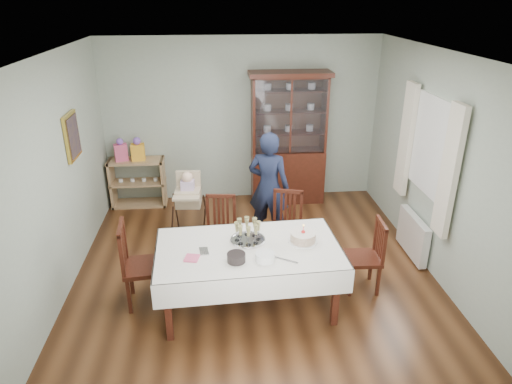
{
  "coord_description": "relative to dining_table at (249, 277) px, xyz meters",
  "views": [
    {
      "loc": [
        -0.42,
        -4.87,
        3.29
      ],
      "look_at": [
        0.03,
        0.2,
        1.06
      ],
      "focal_mm": 32.0,
      "sensor_mm": 36.0,
      "label": 1
    }
  ],
  "objects": [
    {
      "name": "floor",
      "position": [
        0.12,
        0.59,
        -0.38
      ],
      "size": [
        5.0,
        5.0,
        0.0
      ],
      "primitive_type": "plane",
      "color": "#593319",
      "rests_on": "ground"
    },
    {
      "name": "room_shell",
      "position": [
        0.12,
        1.12,
        1.32
      ],
      "size": [
        5.0,
        5.0,
        5.0
      ],
      "color": "#9EAA99",
      "rests_on": "floor"
    },
    {
      "name": "dining_table",
      "position": [
        0.0,
        0.0,
        0.0
      ],
      "size": [
        2.05,
        1.24,
        0.76
      ],
      "rotation": [
        0.0,
        0.0,
        0.05
      ],
      "color": "#441A11",
      "rests_on": "floor"
    },
    {
      "name": "china_cabinet",
      "position": [
        0.87,
        2.85,
        0.74
      ],
      "size": [
        1.3,
        0.48,
        2.18
      ],
      "color": "#441A11",
      "rests_on": "floor"
    },
    {
      "name": "sideboard",
      "position": [
        -1.63,
        2.87,
        0.02
      ],
      "size": [
        0.9,
        0.38,
        0.8
      ],
      "color": "tan",
      "rests_on": "floor"
    },
    {
      "name": "picture_frame",
      "position": [
        -2.1,
        1.39,
        1.27
      ],
      "size": [
        0.04,
        0.48,
        0.58
      ],
      "primitive_type": "cube",
      "color": "gold",
      "rests_on": "room_shell"
    },
    {
      "name": "window",
      "position": [
        2.34,
        0.89,
        1.17
      ],
      "size": [
        0.04,
        1.02,
        1.22
      ],
      "primitive_type": "cube",
      "color": "white",
      "rests_on": "room_shell"
    },
    {
      "name": "curtain_left",
      "position": [
        2.28,
        0.27,
        1.07
      ],
      "size": [
        0.07,
        0.3,
        1.55
      ],
      "primitive_type": "cube",
      "color": "silver",
      "rests_on": "room_shell"
    },
    {
      "name": "curtain_right",
      "position": [
        2.28,
        1.51,
        1.07
      ],
      "size": [
        0.07,
        0.3,
        1.55
      ],
      "primitive_type": "cube",
      "color": "silver",
      "rests_on": "room_shell"
    },
    {
      "name": "radiator",
      "position": [
        2.28,
        0.89,
        -0.08
      ],
      "size": [
        0.1,
        0.8,
        0.55
      ],
      "primitive_type": "cube",
      "color": "white",
      "rests_on": "floor"
    },
    {
      "name": "chair_far_left",
      "position": [
        -0.3,
        0.95,
        -0.12
      ],
      "size": [
        0.45,
        0.45,
        0.9
      ],
      "rotation": [
        0.0,
        0.0,
        -0.11
      ],
      "color": "#441A11",
      "rests_on": "floor"
    },
    {
      "name": "chair_far_right",
      "position": [
        0.57,
        0.99,
        -0.11
      ],
      "size": [
        0.5,
        0.5,
        0.91
      ],
      "rotation": [
        0.0,
        0.0,
        -0.25
      ],
      "color": "#441A11",
      "rests_on": "floor"
    },
    {
      "name": "chair_end_left",
      "position": [
        -1.18,
        0.18,
        -0.09
      ],
      "size": [
        0.49,
        0.49,
        1.01
      ],
      "rotation": [
        0.0,
        0.0,
        1.66
      ],
      "color": "#441A11",
      "rests_on": "floor"
    },
    {
      "name": "chair_end_right",
      "position": [
        1.39,
        0.22,
        -0.12
      ],
      "size": [
        0.42,
        0.42,
        0.89
      ],
      "rotation": [
        0.0,
        0.0,
        -1.62
      ],
      "color": "#441A11",
      "rests_on": "floor"
    },
    {
      "name": "woman",
      "position": [
        0.4,
        1.57,
        0.41
      ],
      "size": [
        0.68,
        0.56,
        1.59
      ],
      "primitive_type": "imported",
      "rotation": [
        0.0,
        0.0,
        2.77
      ],
      "color": "black",
      "rests_on": "floor"
    },
    {
      "name": "high_chair",
      "position": [
        -0.73,
        1.6,
        0.02
      ],
      "size": [
        0.49,
        0.49,
        1.04
      ],
      "rotation": [
        0.0,
        0.0,
        -0.07
      ],
      "color": "black",
      "rests_on": "floor"
    },
    {
      "name": "champagne_tray",
      "position": [
        0.0,
        0.15,
        0.45
      ],
      "size": [
        0.39,
        0.39,
        0.24
      ],
      "color": "silver",
      "rests_on": "dining_table"
    },
    {
      "name": "birthday_cake",
      "position": [
        0.61,
        0.06,
        0.43
      ],
      "size": [
        0.32,
        0.32,
        0.22
      ],
      "color": "white",
      "rests_on": "dining_table"
    },
    {
      "name": "plate_stack_dark",
      "position": [
        -0.14,
        -0.27,
        0.42
      ],
      "size": [
        0.19,
        0.19,
        0.09
      ],
      "primitive_type": "cylinder",
      "rotation": [
        0.0,
        0.0,
        -0.01
      ],
      "color": "black",
      "rests_on": "dining_table"
    },
    {
      "name": "plate_stack_white",
      "position": [
        0.15,
        -0.28,
        0.42
      ],
      "size": [
        0.26,
        0.26,
        0.09
      ],
      "primitive_type": "cylinder",
      "rotation": [
        0.0,
        0.0,
        -0.35
      ],
      "color": "white",
      "rests_on": "dining_table"
    },
    {
      "name": "napkin_stack",
      "position": [
        -0.6,
        -0.18,
        0.39
      ],
      "size": [
        0.17,
        0.17,
        0.02
      ],
      "primitive_type": "cube",
      "rotation": [
        0.0,
        0.0,
        -0.22
      ],
      "color": "#DE527A",
      "rests_on": "dining_table"
    },
    {
      "name": "cutlery",
      "position": [
        -0.52,
        -0.04,
        0.38
      ],
      "size": [
        0.13,
        0.18,
        0.01
      ],
      "primitive_type": null,
      "rotation": [
        0.0,
        0.0,
        0.12
      ],
      "color": "silver",
      "rests_on": "dining_table"
    },
    {
      "name": "cake_knife",
      "position": [
        0.37,
        -0.3,
        0.38
      ],
      "size": [
        0.23,
        0.16,
        0.01
      ],
      "primitive_type": "cube",
      "rotation": [
        0.0,
        0.0,
        -0.55
      ],
      "color": "silver",
      "rests_on": "dining_table"
    },
    {
      "name": "gift_bag_pink",
      "position": [
        -1.84,
        2.85,
        0.58
      ],
      "size": [
        0.23,
        0.18,
        0.38
      ],
      "color": "#DE527A",
      "rests_on": "sideboard"
    },
    {
      "name": "gift_bag_orange",
      "position": [
        -1.57,
        2.85,
        0.59
      ],
      "size": [
        0.22,
        0.16,
        0.38
      ],
      "color": "#FFAE28",
      "rests_on": "sideboard"
    }
  ]
}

